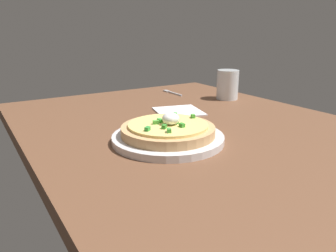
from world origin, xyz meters
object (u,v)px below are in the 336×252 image
Objects in this scene: pizza at (168,129)px; cup_near at (227,86)px; plate at (168,138)px; fork at (171,92)px; napkin at (179,111)px.

pizza is 2.05× the size of cup_near.
fork is at bearing 146.60° from plate.
pizza is at bearing -38.94° from napkin.
plate is 1.20× the size of pizza.
cup_near reaches higher than plate.
cup_near is (-26.11, 40.20, 1.55)cm from pizza.
cup_near is 0.85× the size of fork.
fork is at bearing -149.79° from cup_near.
napkin is at bearing 151.80° from fork.
plate is 2.45× the size of cup_near.
plate is at bearing -153.29° from pizza.
pizza is 47.96cm from cup_near.
cup_near reaches higher than napkin.
plate is 53.45cm from fork.
pizza is 1.59× the size of napkin.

